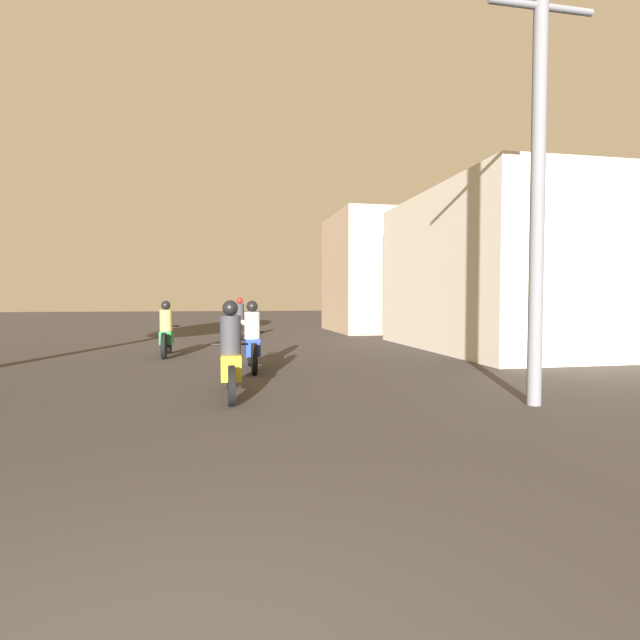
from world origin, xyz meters
The scene contains 7 objects.
motorcycle_yellow centered at (0.54, 6.33, 0.60)m, with size 0.60×2.00×1.50m.
motorcycle_blue centered at (1.05, 9.16, 0.60)m, with size 0.60×2.02×1.48m.
motorcycle_green centered at (-1.02, 12.15, 0.60)m, with size 0.60×1.93×1.47m.
motorcycle_silver centered at (1.10, 17.51, 0.62)m, with size 0.60×2.10×1.57m.
building_right_near centered at (8.57, 12.21, 2.34)m, with size 4.52×7.90×4.68m.
building_right_far centered at (7.62, 20.95, 2.69)m, with size 4.21×5.52×5.38m.
utility_pole_near centered at (4.79, 4.83, 3.20)m, with size 1.60×0.20×6.08m.
Camera 1 is at (0.39, -1.52, 1.53)m, focal length 28.00 mm.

